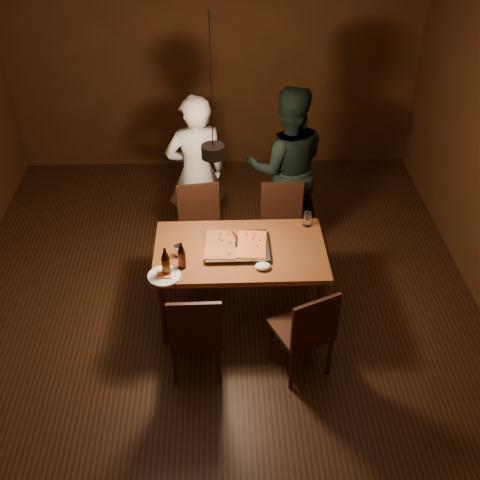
{
  "coord_description": "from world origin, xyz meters",
  "views": [
    {
      "loc": [
        0.06,
        -4.11,
        3.92
      ],
      "look_at": [
        0.21,
        0.07,
        0.85
      ],
      "focal_mm": 45.0,
      "sensor_mm": 36.0,
      "label": 1
    }
  ],
  "objects_px": {
    "chair_far_left": "(200,220)",
    "chair_far_right": "(282,219)",
    "beer_bottle_b": "(182,256)",
    "diner_white": "(196,173)",
    "pizza_tray": "(237,247)",
    "dining_table": "(240,256)",
    "plate_slice": "(164,276)",
    "chair_near_right": "(307,327)",
    "diner_dark": "(287,167)",
    "pendant_lamp": "(213,150)",
    "chair_near_left": "(196,328)",
    "beer_bottle_a": "(166,262)"
  },
  "relations": [
    {
      "from": "dining_table",
      "to": "chair_far_right",
      "type": "relative_size",
      "value": 3.09
    },
    {
      "from": "pizza_tray",
      "to": "pendant_lamp",
      "type": "height_order",
      "value": "pendant_lamp"
    },
    {
      "from": "dining_table",
      "to": "diner_white",
      "type": "height_order",
      "value": "diner_white"
    },
    {
      "from": "chair_far_left",
      "to": "beer_bottle_b",
      "type": "distance_m",
      "value": 1.07
    },
    {
      "from": "plate_slice",
      "to": "beer_bottle_a",
      "type": "bearing_deg",
      "value": 47.62
    },
    {
      "from": "beer_bottle_b",
      "to": "diner_white",
      "type": "relative_size",
      "value": 0.15
    },
    {
      "from": "pendant_lamp",
      "to": "pizza_tray",
      "type": "bearing_deg",
      "value": 21.97
    },
    {
      "from": "plate_slice",
      "to": "pendant_lamp",
      "type": "xyz_separation_m",
      "value": [
        0.43,
        0.28,
        1.0
      ]
    },
    {
      "from": "beer_bottle_b",
      "to": "diner_dark",
      "type": "bearing_deg",
      "value": 55.05
    },
    {
      "from": "pizza_tray",
      "to": "beer_bottle_a",
      "type": "bearing_deg",
      "value": -151.53
    },
    {
      "from": "chair_far_right",
      "to": "pendant_lamp",
      "type": "distance_m",
      "value": 1.62
    },
    {
      "from": "chair_near_left",
      "to": "pizza_tray",
      "type": "bearing_deg",
      "value": 63.97
    },
    {
      "from": "pizza_tray",
      "to": "pendant_lamp",
      "type": "distance_m",
      "value": 1.01
    },
    {
      "from": "beer_bottle_b",
      "to": "diner_white",
      "type": "height_order",
      "value": "diner_white"
    },
    {
      "from": "dining_table",
      "to": "pendant_lamp",
      "type": "relative_size",
      "value": 1.36
    },
    {
      "from": "beer_bottle_a",
      "to": "chair_near_right",
      "type": "bearing_deg",
      "value": -20.73
    },
    {
      "from": "chair_far_right",
      "to": "pendant_lamp",
      "type": "xyz_separation_m",
      "value": [
        -0.66,
        -0.84,
        1.22
      ]
    },
    {
      "from": "chair_near_left",
      "to": "plate_slice",
      "type": "xyz_separation_m",
      "value": [
        -0.26,
        0.39,
        0.22
      ]
    },
    {
      "from": "pizza_tray",
      "to": "diner_white",
      "type": "relative_size",
      "value": 0.33
    },
    {
      "from": "chair_far_right",
      "to": "plate_slice",
      "type": "bearing_deg",
      "value": 46.52
    },
    {
      "from": "diner_dark",
      "to": "pizza_tray",
      "type": "bearing_deg",
      "value": 64.14
    },
    {
      "from": "pizza_tray",
      "to": "diner_white",
      "type": "bearing_deg",
      "value": 107.11
    },
    {
      "from": "dining_table",
      "to": "chair_near_left",
      "type": "bearing_deg",
      "value": -117.05
    },
    {
      "from": "chair_near_right",
      "to": "chair_far_left",
      "type": "bearing_deg",
      "value": 96.01
    },
    {
      "from": "beer_bottle_b",
      "to": "chair_near_left",
      "type": "bearing_deg",
      "value": -77.25
    },
    {
      "from": "chair_far_left",
      "to": "pizza_tray",
      "type": "xyz_separation_m",
      "value": [
        0.35,
        -0.77,
        0.24
      ]
    },
    {
      "from": "plate_slice",
      "to": "pendant_lamp",
      "type": "height_order",
      "value": "pendant_lamp"
    },
    {
      "from": "dining_table",
      "to": "chair_near_right",
      "type": "bearing_deg",
      "value": -56.04
    },
    {
      "from": "chair_far_left",
      "to": "diner_dark",
      "type": "distance_m",
      "value": 1.05
    },
    {
      "from": "pizza_tray",
      "to": "plate_slice",
      "type": "relative_size",
      "value": 2.0
    },
    {
      "from": "beer_bottle_a",
      "to": "pizza_tray",
      "type": "bearing_deg",
      "value": 29.2
    },
    {
      "from": "dining_table",
      "to": "beer_bottle_a",
      "type": "distance_m",
      "value": 0.73
    },
    {
      "from": "pizza_tray",
      "to": "diner_dark",
      "type": "relative_size",
      "value": 0.32
    },
    {
      "from": "diner_dark",
      "to": "plate_slice",
      "type": "bearing_deg",
      "value": 51.91
    },
    {
      "from": "chair_near_right",
      "to": "pendant_lamp",
      "type": "bearing_deg",
      "value": 112.52
    },
    {
      "from": "chair_far_left",
      "to": "chair_far_right",
      "type": "distance_m",
      "value": 0.82
    },
    {
      "from": "chair_far_right",
      "to": "pendant_lamp",
      "type": "bearing_deg",
      "value": 52.6
    },
    {
      "from": "chair_near_right",
      "to": "diner_white",
      "type": "height_order",
      "value": "diner_white"
    },
    {
      "from": "chair_near_right",
      "to": "diner_dark",
      "type": "height_order",
      "value": "diner_dark"
    },
    {
      "from": "chair_far_right",
      "to": "chair_near_right",
      "type": "height_order",
      "value": "same"
    },
    {
      "from": "beer_bottle_b",
      "to": "diner_dark",
      "type": "relative_size",
      "value": 0.14
    },
    {
      "from": "chair_near_right",
      "to": "pizza_tray",
      "type": "distance_m",
      "value": 0.96
    },
    {
      "from": "chair_near_right",
      "to": "beer_bottle_b",
      "type": "relative_size",
      "value": 2.2
    },
    {
      "from": "beer_bottle_a",
      "to": "beer_bottle_b",
      "type": "bearing_deg",
      "value": 36.65
    },
    {
      "from": "chair_far_left",
      "to": "plate_slice",
      "type": "relative_size",
      "value": 1.77
    },
    {
      "from": "pizza_tray",
      "to": "beer_bottle_b",
      "type": "height_order",
      "value": "beer_bottle_b"
    },
    {
      "from": "pendant_lamp",
      "to": "diner_dark",
      "type": "bearing_deg",
      "value": 60.37
    },
    {
      "from": "chair_far_left",
      "to": "diner_dark",
      "type": "height_order",
      "value": "diner_dark"
    },
    {
      "from": "chair_near_right",
      "to": "diner_white",
      "type": "distance_m",
      "value": 2.17
    },
    {
      "from": "chair_far_right",
      "to": "beer_bottle_b",
      "type": "distance_m",
      "value": 1.42
    }
  ]
}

